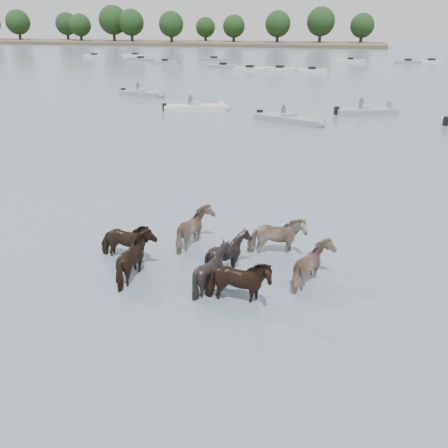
# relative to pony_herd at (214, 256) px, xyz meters

# --- Properties ---
(ground) EXTENTS (400.00, 400.00, 0.00)m
(ground) POSITION_rel_pony_herd_xyz_m (0.64, -0.39, -0.48)
(ground) COLOR #4C5F6D
(ground) RESTS_ON ground
(shoreline) EXTENTS (160.00, 30.00, 1.00)m
(shoreline) POSITION_rel_pony_herd_xyz_m (-69.36, 149.61, 0.02)
(shoreline) COLOR #4C4233
(shoreline) RESTS_ON ground
(pony_herd) EXTENTS (7.37, 4.43, 1.53)m
(pony_herd) POSITION_rel_pony_herd_xyz_m (0.00, 0.00, 0.00)
(pony_herd) COLOR black
(pony_herd) RESTS_ON ground
(motorboat_a) EXTENTS (5.71, 3.31, 1.92)m
(motorboat_a) POSITION_rel_pony_herd_xyz_m (-8.58, 26.57, -0.26)
(motorboat_a) COLOR silver
(motorboat_a) RESTS_ON ground
(motorboat_b) EXTENTS (5.81, 3.77, 1.92)m
(motorboat_b) POSITION_rel_pony_herd_xyz_m (-0.37, 23.00, -0.26)
(motorboat_b) COLOR gray
(motorboat_b) RESTS_ON ground
(motorboat_c) EXTENTS (5.44, 3.31, 1.92)m
(motorboat_c) POSITION_rel_pony_herd_xyz_m (5.08, 28.57, -0.26)
(motorboat_c) COLOR gray
(motorboat_c) RESTS_ON ground
(motorboat_f) EXTENTS (5.20, 2.48, 1.92)m
(motorboat_f) POSITION_rel_pony_herd_xyz_m (-16.51, 33.17, -0.26)
(motorboat_f) COLOR gray
(motorboat_f) RESTS_ON ground
(distant_flotilla) EXTENTS (106.59, 27.33, 0.93)m
(distant_flotilla) POSITION_rel_pony_herd_xyz_m (-0.32, 75.90, -0.23)
(distant_flotilla) COLOR silver
(distant_flotilla) RESTS_ON ground
(treeline) EXTENTS (147.65, 21.38, 12.34)m
(treeline) POSITION_rel_pony_herd_xyz_m (-70.70, 150.10, 6.07)
(treeline) COLOR #382619
(treeline) RESTS_ON ground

